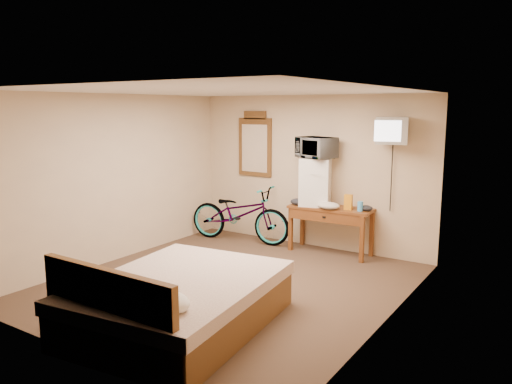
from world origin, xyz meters
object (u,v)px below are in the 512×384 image
desk (330,215)px  blue_cup (360,206)px  bed (176,302)px  crt_television (392,131)px  microwave (316,148)px  wall_mirror (255,145)px  mini_fridge (315,182)px  bicycle (240,214)px

desk → blue_cup: size_ratio=8.94×
bed → blue_cup: bearing=78.3°
blue_cup → crt_television: size_ratio=0.24×
microwave → blue_cup: (0.78, -0.05, -0.85)m
desk → bed: 3.39m
crt_television → bed: bearing=-108.3°
microwave → crt_television: 1.25m
crt_television → bed: crt_television is taller
desk → microwave: bearing=172.2°
wall_mirror → mini_fridge: bearing=-10.1°
bicycle → bed: 3.50m
crt_television → blue_cup: bearing=-175.2°
mini_fridge → bicycle: 1.49m
bicycle → blue_cup: bearing=-93.3°
microwave → blue_cup: microwave is taller
mini_fridge → blue_cup: bearing=-3.9°
desk → wall_mirror: bearing=170.3°
mini_fridge → microwave: 0.54m
mini_fridge → desk: bearing=-7.8°
wall_mirror → bed: (1.40, -3.64, -1.36)m
bed → desk: bearing=86.7°
bed → microwave: bearing=91.5°
mini_fridge → wall_mirror: wall_mirror is taller
crt_television → bicycle: bearing=-175.6°
mini_fridge → blue_cup: mini_fridge is taller
bicycle → microwave: bearing=-88.5°
bicycle → bed: (1.42, -3.19, -0.20)m
mini_fridge → bed: 3.51m
crt_television → wall_mirror: bearing=174.3°
microwave → wall_mirror: size_ratio=0.53×
blue_cup → bicycle: (-2.12, -0.16, -0.34)m
bicycle → crt_television: bearing=-93.2°
desk → crt_television: 1.63m
microwave → bed: bearing=-68.1°
crt_television → wall_mirror: (-2.51, 0.25, -0.32)m
blue_cup → mini_fridge: bearing=176.1°
desk → crt_television: crt_television is taller
blue_cup → desk: bearing=178.4°
mini_fridge → microwave: bearing=56.3°
desk → blue_cup: bearing=-1.6°
crt_television → mini_fridge: bearing=179.2°
wall_mirror → desk: bearing=-9.7°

